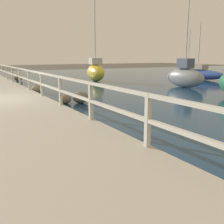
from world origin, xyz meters
The scene contains 9 objects.
railing centered at (2.05, 0.00, 1.08)m, with size 0.10×32.50×1.10m.
boulder_upstream centered at (3.56, -0.99, 0.28)m, with size 0.74×0.67×0.56m.
boulder_near_dock centered at (3.15, 12.25, 0.27)m, with size 0.72×0.65×0.54m.
boulder_water_edge centered at (2.66, 3.31, 0.27)m, with size 0.71×0.64×0.53m.
boulder_far_strip centered at (2.87, -0.80, 0.22)m, with size 0.59×0.53×0.44m.
sailboat_blue centered at (18.33, 5.67, 0.55)m, with size 1.73×5.90×5.22m.
sailboat_red centered at (24.00, 12.51, 0.73)m, with size 3.23×5.29×5.47m.
sailboat_yellow centered at (9.06, 8.72, 0.85)m, with size 1.94×3.67×7.26m.
sailboat_gray centered at (12.43, 1.37, 0.80)m, with size 1.12×3.35×7.09m.
Camera 1 is at (-1.07, -12.17, 2.13)m, focal length 42.00 mm.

